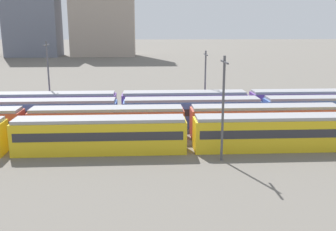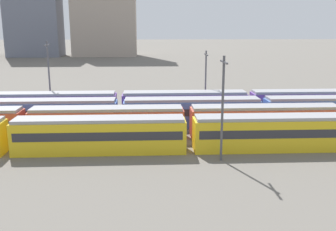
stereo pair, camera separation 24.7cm
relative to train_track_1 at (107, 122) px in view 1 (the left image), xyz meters
The scene contains 6 objects.
train_track_1 is the anchor object (origin of this frame).
train_track_2 11.82m from the train_track_1, 26.09° to the left, with size 93.60×3.06×3.75m.
train_track_3 10.42m from the train_track_1, 86.37° to the left, with size 74.70×3.06×3.75m.
catenary_pole_0 15.16m from the train_track_1, 34.84° to the right, with size 0.24×3.20×10.35m.
catenary_pole_1 19.44m from the train_track_1, 44.86° to the left, with size 0.24×3.20×9.37m.
catenary_pole_3 17.14m from the train_track_1, 126.24° to the left, with size 0.24×3.20×10.84m.
Camera 1 is at (26.52, -39.42, 13.23)m, focal length 41.42 mm.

